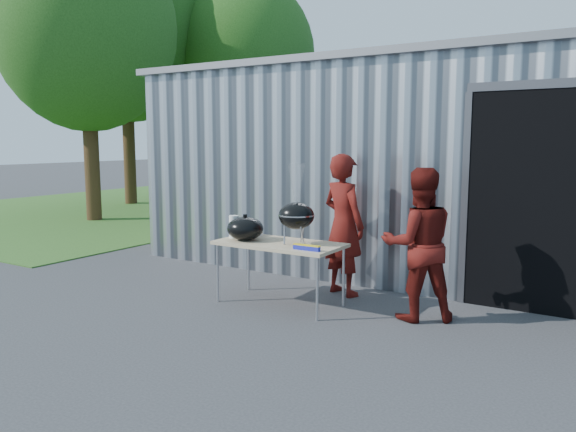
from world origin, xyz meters
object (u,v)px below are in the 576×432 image
Objects in this scene: person_cook at (343,225)px; person_bystander at (419,244)px; folding_table at (280,246)px; kettle_grill at (296,208)px.

person_cook is 1.24m from person_bystander.
person_cook is (0.44, 0.80, 0.18)m from folding_table.
person_cook is at bearing 61.37° from folding_table.
kettle_grill is 1.43m from person_bystander.
person_cook reaches higher than kettle_grill.
folding_table is 0.52m from kettle_grill.
person_cook reaches higher than person_bystander.
person_bystander is (1.58, 0.33, 0.12)m from folding_table.
folding_table is at bearing 82.18° from person_cook.
kettle_grill is at bearing 96.44° from person_cook.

